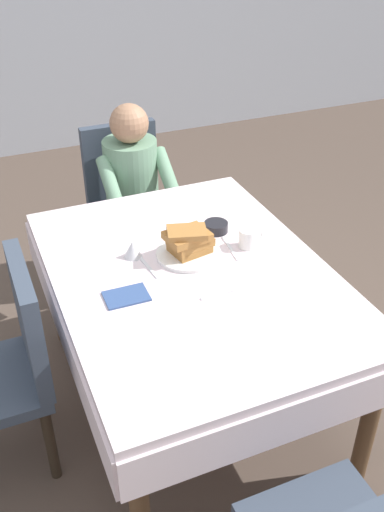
{
  "coord_description": "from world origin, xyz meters",
  "views": [
    {
      "loc": [
        -0.76,
        -1.8,
        2.09
      ],
      "look_at": [
        0.02,
        0.03,
        0.79
      ],
      "focal_mm": 40.42,
      "sensor_mm": 36.0,
      "label": 1
    }
  ],
  "objects": [
    {
      "name": "spoon_near_edge",
      "position": [
        0.03,
        -0.19,
        0.74
      ],
      "size": [
        0.15,
        0.02,
        0.0
      ],
      "primitive_type": "cube",
      "rotation": [
        0.0,
        0.0,
        0.03
      ],
      "color": "silver",
      "rests_on": "dining_table_main"
    },
    {
      "name": "chair_left_side",
      "position": [
        -0.77,
        0.0,
        0.53
      ],
      "size": [
        0.45,
        0.44,
        0.93
      ],
      "rotation": [
        0.0,
        0.0,
        1.57
      ],
      "color": "#384251",
      "rests_on": "ground"
    },
    {
      "name": "breakfast_stack",
      "position": [
        0.04,
        0.12,
        0.82
      ],
      "size": [
        0.22,
        0.18,
        0.12
      ],
      "color": "#A36B33",
      "rests_on": "plate_breakfast"
    },
    {
      "name": "fork_left_of_plate",
      "position": [
        -0.15,
        0.09,
        0.74
      ],
      "size": [
        0.03,
        0.18,
        0.0
      ],
      "primitive_type": "cube",
      "rotation": [
        0.0,
        0.0,
        1.67
      ],
      "color": "silver",
      "rests_on": "dining_table_main"
    },
    {
      "name": "bowl_butter",
      "position": [
        0.23,
        0.25,
        0.76
      ],
      "size": [
        0.11,
        0.11,
        0.04
      ],
      "primitive_type": "cylinder",
      "color": "black",
      "rests_on": "dining_table_main"
    },
    {
      "name": "ground_plane",
      "position": [
        0.0,
        0.0,
        0.0
      ],
      "size": [
        14.0,
        14.0,
        0.0
      ],
      "primitive_type": "plane",
      "color": "brown"
    },
    {
      "name": "diner_person",
      "position": [
        0.08,
        1.01,
        0.67
      ],
      "size": [
        0.4,
        0.43,
        1.12
      ],
      "rotation": [
        0.0,
        0.0,
        3.14
      ],
      "color": "gray",
      "rests_on": "ground"
    },
    {
      "name": "chair_diner",
      "position": [
        0.08,
        1.17,
        0.53
      ],
      "size": [
        0.44,
        0.45,
        0.93
      ],
      "rotation": [
        0.0,
        0.0,
        3.14
      ],
      "color": "#384251",
      "rests_on": "ground"
    },
    {
      "name": "napkin_folded",
      "position": [
        -0.3,
        -0.06,
        0.74
      ],
      "size": [
        0.17,
        0.12,
        0.01
      ],
      "primitive_type": "cube",
      "rotation": [
        0.0,
        0.0,
        -0.02
      ],
      "color": "#334C7F",
      "rests_on": "dining_table_main"
    },
    {
      "name": "plate_breakfast",
      "position": [
        0.04,
        0.11,
        0.75
      ],
      "size": [
        0.28,
        0.28,
        0.02
      ],
      "primitive_type": "cylinder",
      "color": "white",
      "rests_on": "dining_table_main"
    },
    {
      "name": "dining_table_main",
      "position": [
        0.0,
        0.0,
        0.65
      ],
      "size": [
        1.12,
        1.52,
        0.74
      ],
      "color": "silver",
      "rests_on": "ground"
    },
    {
      "name": "cup_coffee",
      "position": [
        0.3,
        0.08,
        0.78
      ],
      "size": [
        0.11,
        0.08,
        0.08
      ],
      "color": "white",
      "rests_on": "dining_table_main"
    },
    {
      "name": "syrup_pitcher",
      "position": [
        -0.19,
        0.2,
        0.78
      ],
      "size": [
        0.08,
        0.08,
        0.07
      ],
      "color": "silver",
      "rests_on": "dining_table_main"
    },
    {
      "name": "knife_right_of_plate",
      "position": [
        0.23,
        0.09,
        0.74
      ],
      "size": [
        0.04,
        0.2,
        0.0
      ],
      "primitive_type": "cube",
      "rotation": [
        0.0,
        0.0,
        1.45
      ],
      "color": "silver",
      "rests_on": "dining_table_main"
    }
  ]
}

